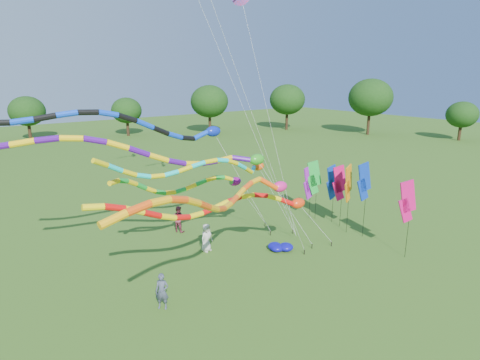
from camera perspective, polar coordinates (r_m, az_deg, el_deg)
ground at (r=21.88m, az=10.79°, el=-13.25°), size 160.00×160.00×0.00m
tree_ring at (r=17.43m, az=27.60°, el=-3.14°), size 116.40×119.66×9.55m
tube_kite_red at (r=19.51m, az=-0.83°, el=-3.62°), size 14.15×1.16×6.16m
tube_kite_orange at (r=15.76m, az=-0.42°, el=-2.10°), size 12.95×5.46×7.44m
tube_kite_purple at (r=19.07m, az=-10.55°, el=3.61°), size 16.19×3.53×8.43m
tube_kite_blue at (r=19.87m, az=-14.95°, el=7.39°), size 16.18×1.42×9.43m
tube_kite_cyan at (r=19.99m, az=-3.96°, el=1.77°), size 12.83×1.84×7.45m
tube_kite_green at (r=22.22m, az=-5.90°, el=-0.48°), size 11.26×2.57×6.15m
banner_pole_blue_a at (r=26.14m, az=17.22°, el=-0.26°), size 1.16×0.28×4.97m
banner_pole_blue_b at (r=28.41m, az=12.93°, el=-0.35°), size 1.16×0.11×4.21m
banner_pole_violet at (r=28.83m, az=9.73°, el=-0.38°), size 1.16×0.19×4.00m
banner_pole_orange at (r=26.51m, az=15.16°, el=-0.50°), size 1.13×0.42×4.69m
banner_pole_magenta_a at (r=24.00m, az=22.68°, el=-2.85°), size 1.09×0.54×4.65m
banner_pole_green at (r=28.86m, az=10.46°, el=0.33°), size 1.11×0.49×4.36m
banner_pole_magenta_b at (r=27.70m, az=13.95°, el=-0.44°), size 1.13×0.41×4.37m
blue_nylon_heap at (r=24.27m, az=5.60°, el=-9.56°), size 1.52×1.40×0.48m
person_a at (r=23.98m, az=-4.79°, el=-8.18°), size 0.94×0.73×1.70m
person_b at (r=18.83m, az=-11.03°, el=-15.28°), size 0.72×0.71×1.68m
person_c at (r=27.04m, az=-8.76°, el=-5.49°), size 1.00×1.08×1.78m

